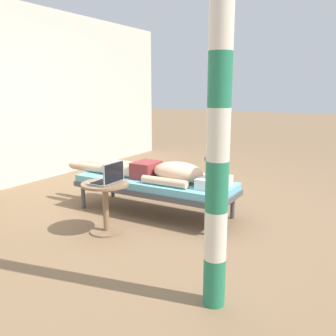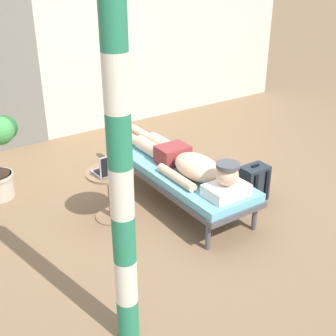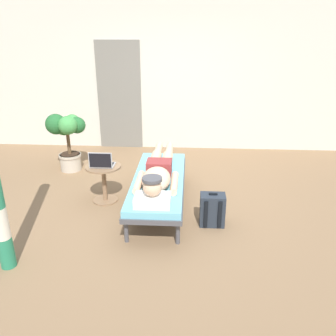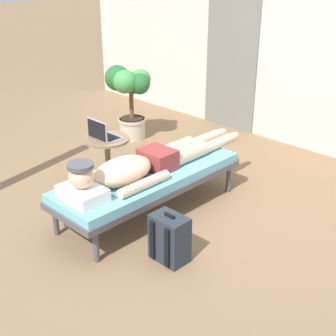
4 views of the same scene
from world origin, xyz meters
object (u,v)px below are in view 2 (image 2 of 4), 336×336
object	(u,v)px
lounge_chair	(179,173)
laptop	(112,168)
porch_post	(122,192)
side_table	(110,187)
backpack	(253,184)
person_reclining	(184,161)

from	to	relation	value
lounge_chair	laptop	world-z (taller)	laptop
lounge_chair	porch_post	distance (m)	2.13
side_table	backpack	world-z (taller)	side_table
lounge_chair	person_reclining	xyz separation A→B (m)	(0.00, -0.08, 0.17)
backpack	side_table	bearing A→B (deg)	159.64
laptop	backpack	bearing A→B (deg)	-18.55
lounge_chair	laptop	bearing A→B (deg)	175.34
lounge_chair	person_reclining	bearing A→B (deg)	-90.00
lounge_chair	laptop	distance (m)	0.80
side_table	laptop	distance (m)	0.23
person_reclining	side_table	distance (m)	0.80
lounge_chair	laptop	xyz separation A→B (m)	(-0.76, 0.06, 0.24)
lounge_chair	side_table	distance (m)	0.77
backpack	laptop	bearing A→B (deg)	161.45
porch_post	lounge_chair	bearing A→B (deg)	44.19
lounge_chair	side_table	bearing A→B (deg)	171.51
lounge_chair	person_reclining	world-z (taller)	person_reclining
porch_post	person_reclining	bearing A→B (deg)	42.42
lounge_chair	side_table	xyz separation A→B (m)	(-0.76, 0.11, 0.01)
person_reclining	porch_post	world-z (taller)	porch_post
lounge_chair	backpack	size ratio (longest dim) A/B	4.55
side_table	backpack	bearing A→B (deg)	-20.36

